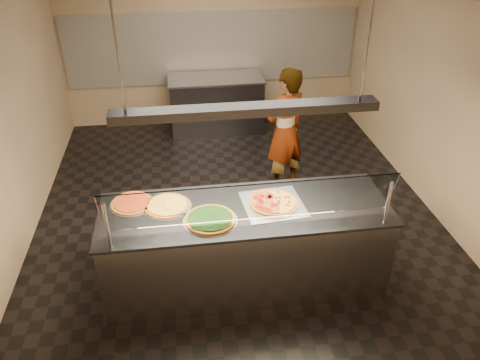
{
  "coord_description": "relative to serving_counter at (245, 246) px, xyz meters",
  "views": [
    {
      "loc": [
        -0.66,
        -4.88,
        3.52
      ],
      "look_at": [
        -0.08,
        -0.85,
        1.02
      ],
      "focal_mm": 35.0,
      "sensor_mm": 36.0,
      "label": 1
    }
  ],
  "objects": [
    {
      "name": "wall_back",
      "position": [
        0.09,
        4.25,
        1.03
      ],
      "size": [
        5.0,
        0.02,
        3.0
      ],
      "primitive_type": "cube",
      "color": "tan",
      "rests_on": "ground"
    },
    {
      "name": "wall_right",
      "position": [
        2.6,
        1.24,
        1.03
      ],
      "size": [
        0.02,
        6.0,
        3.0
      ],
      "primitive_type": "cube",
      "color": "tan",
      "rests_on": "ground"
    },
    {
      "name": "pizza_spatula",
      "position": [
        -0.7,
        0.07,
        0.49
      ],
      "size": [
        0.21,
        0.23,
        0.02
      ],
      "color": "#B7B7BC",
      "rests_on": "pizza_spinach"
    },
    {
      "name": "pizza_spinach",
      "position": [
        -0.35,
        -0.15,
        0.48
      ],
      "size": [
        0.51,
        0.51,
        0.03
      ],
      "color": "silver",
      "rests_on": "serving_counter"
    },
    {
      "name": "sneeze_guard",
      "position": [
        0.0,
        -0.34,
        0.76
      ],
      "size": [
        2.57,
        0.18,
        0.54
      ],
      "color": "#B7B7BC",
      "rests_on": "serving_counter"
    },
    {
      "name": "wall_front",
      "position": [
        0.09,
        -1.77,
        1.03
      ],
      "size": [
        5.0,
        0.02,
        3.0
      ],
      "primitive_type": "cube",
      "color": "tan",
      "rests_on": "ground"
    },
    {
      "name": "pizza_cheese",
      "position": [
        -0.75,
        0.14,
        0.48
      ],
      "size": [
        0.47,
        0.47,
        0.03
      ],
      "color": "silver",
      "rests_on": "serving_counter"
    },
    {
      "name": "lamp_rod_right",
      "position": [
        1.0,
        -0.0,
        2.03
      ],
      "size": [
        0.02,
        0.02,
        1.01
      ],
      "primitive_type": "cylinder",
      "color": "#B7B7BC",
      "rests_on": "ceiling"
    },
    {
      "name": "serving_counter",
      "position": [
        0.0,
        0.0,
        0.0
      ],
      "size": [
        2.81,
        0.94,
        0.93
      ],
      "color": "#B7B7BC",
      "rests_on": "ground"
    },
    {
      "name": "heat_lamp_housing",
      "position": [
        0.0,
        -0.0,
        1.48
      ],
      "size": [
        2.3,
        0.18,
        0.08
      ],
      "primitive_type": "cube",
      "color": "#313135",
      "rests_on": "ceiling"
    },
    {
      "name": "worker",
      "position": [
        0.8,
        1.77,
        0.39
      ],
      "size": [
        0.75,
        0.68,
        1.71
      ],
      "primitive_type": "imported",
      "rotation": [
        0.0,
        0.0,
        3.69
      ],
      "color": "#413C48",
      "rests_on": "ground"
    },
    {
      "name": "pizza_tomato",
      "position": [
        -1.09,
        0.23,
        0.48
      ],
      "size": [
        0.43,
        0.43,
        0.03
      ],
      "color": "silver",
      "rests_on": "serving_counter"
    },
    {
      "name": "lamp_rod_left",
      "position": [
        -1.0,
        -0.0,
        2.03
      ],
      "size": [
        0.02,
        0.02,
        1.01
      ],
      "primitive_type": "cylinder",
      "color": "#B7B7BC",
      "rests_on": "ceiling"
    },
    {
      "name": "half_pizza_sausage",
      "position": [
        0.39,
        0.03,
        0.49
      ],
      "size": [
        0.28,
        0.49,
        0.04
      ],
      "color": "brown",
      "rests_on": "perforated_tray"
    },
    {
      "name": "perforated_tray",
      "position": [
        0.28,
        0.03,
        0.47
      ],
      "size": [
        0.62,
        0.62,
        0.01
      ],
      "color": "silver",
      "rests_on": "serving_counter"
    },
    {
      "name": "half_pizza_pepperoni",
      "position": [
        0.16,
        0.03,
        0.5
      ],
      "size": [
        0.28,
        0.49,
        0.05
      ],
      "color": "brown",
      "rests_on": "perforated_tray"
    },
    {
      "name": "tile_band",
      "position": [
        0.09,
        4.22,
        0.83
      ],
      "size": [
        4.9,
        0.02,
        1.2
      ],
      "primitive_type": "cube",
      "color": "silver",
      "rests_on": "wall_back"
    },
    {
      "name": "ground",
      "position": [
        0.09,
        1.24,
        -0.48
      ],
      "size": [
        5.0,
        6.0,
        0.02
      ],
      "primitive_type": "cube",
      "color": "black",
      "rests_on": "ground"
    },
    {
      "name": "wall_left",
      "position": [
        -2.42,
        1.24,
        1.03
      ],
      "size": [
        0.02,
        6.0,
        3.0
      ],
      "primitive_type": "cube",
      "color": "tan",
      "rests_on": "ground"
    },
    {
      "name": "prep_table",
      "position": [
        0.08,
        3.79,
        0.0
      ],
      "size": [
        1.57,
        0.74,
        0.93
      ],
      "color": "#313135",
      "rests_on": "ground"
    }
  ]
}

